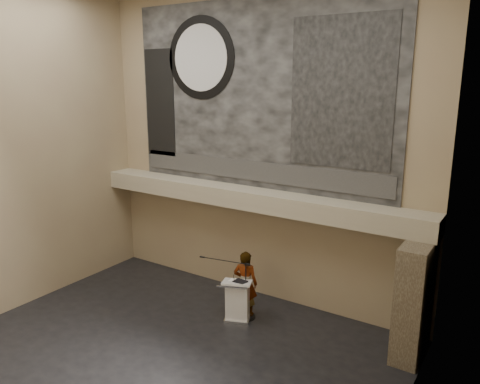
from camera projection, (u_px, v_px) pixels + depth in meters
The scene contains 19 objects.
floor at pixel (163, 357), 10.61m from camera, with size 10.00×10.00×0.00m, color black.
wall_back at pixel (256, 149), 12.85m from camera, with size 10.00×0.02×8.50m, color #8B7458.
wall_left at pixel (14, 153), 12.24m from camera, with size 0.02×8.00×8.50m, color #8B7458.
wall_right at pixel (404, 210), 6.95m from camera, with size 0.02×8.00×8.50m, color #8B7458.
soffit at pixel (248, 198), 12.84m from camera, with size 10.00×0.80×0.50m, color #9D9379.
sprinkler_left at pixel (201, 200), 13.71m from camera, with size 0.04×0.04×0.06m, color #B2893D.
sprinkler_right at pixel (310, 219), 11.86m from camera, with size 0.04×0.04×0.06m, color #B2893D.
banner at pixel (256, 95), 12.48m from camera, with size 8.00×0.05×5.00m, color black.
banner_text_strip at pixel (254, 171), 12.94m from camera, with size 7.76×0.02×0.55m, color #2F2F2F.
banner_clock_rim at pixel (201, 58), 13.16m from camera, with size 2.30×2.30×0.02m, color black.
banner_clock_face at pixel (200, 58), 13.15m from camera, with size 1.84×1.84×0.02m, color silver.
banner_building_print at pixel (341, 93), 11.16m from camera, with size 2.60×0.02×3.60m, color black.
banner_brick_print at pixel (160, 103), 14.32m from camera, with size 1.10×0.02×3.20m, color black.
stone_pier at pixel (414, 300), 10.39m from camera, with size 0.60×1.40×2.70m, color #423729.
lectern at pixel (238, 301), 12.09m from camera, with size 0.88×0.76×1.14m.
binder at pixel (240, 282), 11.89m from camera, with size 0.32×0.26×0.04m, color black.
papers at pixel (232, 281), 11.96m from camera, with size 0.21×0.29×0.01m, color white.
speaker_person at pixel (245, 283), 12.31m from camera, with size 0.65×0.43×1.78m, color white.
mic_stand at pixel (244, 308), 12.32m from camera, with size 1.57×0.52×1.69m.
Camera 1 is at (6.59, -6.94, 6.17)m, focal length 35.00 mm.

